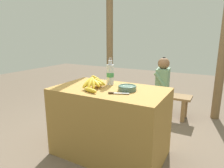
{
  "coord_description": "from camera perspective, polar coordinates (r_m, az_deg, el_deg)",
  "views": [
    {
      "loc": [
        1.06,
        -1.87,
        1.36
      ],
      "look_at": [
        0.0,
        0.05,
        0.84
      ],
      "focal_mm": 32.0,
      "sensor_mm": 36.0,
      "label": 1
    }
  ],
  "objects": [
    {
      "name": "banana_bunch_green",
      "position": [
        3.71,
        6.4,
        -0.71
      ],
      "size": [
        0.19,
        0.29,
        0.14
      ],
      "color": "#4C381E",
      "rests_on": "wooden_bench"
    },
    {
      "name": "support_post_near",
      "position": [
        4.19,
        -0.66,
        13.94
      ],
      "size": [
        0.13,
        0.13,
        2.8
      ],
      "color": "brown",
      "rests_on": "ground_plane"
    },
    {
      "name": "ground_plane",
      "position": [
        2.54,
        -0.64,
        -18.97
      ],
      "size": [
        12.0,
        12.0,
        0.0
      ],
      "primitive_type": "plane",
      "color": "brown"
    },
    {
      "name": "seated_vendor",
      "position": [
        3.5,
        13.5,
        0.35
      ],
      "size": [
        0.43,
        0.41,
        1.03
      ],
      "rotation": [
        0.0,
        0.0,
        3.27
      ],
      "color": "#232328",
      "rests_on": "ground_plane"
    },
    {
      "name": "market_counter",
      "position": [
        2.35,
        -0.66,
        -10.72
      ],
      "size": [
        1.25,
        0.74,
        0.8
      ],
      "color": "olive",
      "rests_on": "ground_plane"
    },
    {
      "name": "wooden_bench",
      "position": [
        3.64,
        11.21,
        -3.36
      ],
      "size": [
        1.34,
        0.32,
        0.39
      ],
      "color": "brown",
      "rests_on": "ground_plane"
    },
    {
      "name": "loose_banana_front",
      "position": [
        2.07,
        -6.18,
        -1.77
      ],
      "size": [
        0.19,
        0.09,
        0.04
      ],
      "rotation": [
        0.0,
        0.0,
        -0.25
      ],
      "color": "gold",
      "rests_on": "market_counter"
    },
    {
      "name": "serving_bowl",
      "position": [
        2.13,
        4.38,
        -1.07
      ],
      "size": [
        0.2,
        0.2,
        0.06
      ],
      "color": "#4C6B5B",
      "rests_on": "market_counter"
    },
    {
      "name": "banana_bunch_ripe",
      "position": [
        2.24,
        -5.05,
        0.71
      ],
      "size": [
        0.19,
        0.34,
        0.15
      ],
      "color": "#4C381E",
      "rests_on": "market_counter"
    },
    {
      "name": "knife",
      "position": [
        2.0,
        1.05,
        -2.6
      ],
      "size": [
        0.2,
        0.1,
        0.02
      ],
      "rotation": [
        0.0,
        0.0,
        0.39
      ],
      "color": "#BCBCC1",
      "rests_on": "market_counter"
    },
    {
      "name": "water_bottle",
      "position": [
        2.37,
        -0.51,
        2.85
      ],
      "size": [
        0.09,
        0.09,
        0.32
      ],
      "color": "silver",
      "rests_on": "market_counter"
    }
  ]
}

